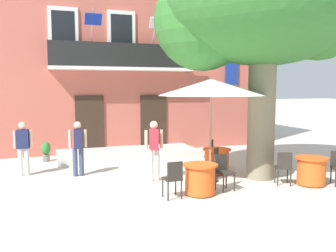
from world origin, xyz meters
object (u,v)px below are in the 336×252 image
(cafe_table_front, at_px, (311,171))
(cafe_umbrella, at_px, (211,88))
(pedestrian_mid_plaza, at_px, (23,146))
(pedestrian_by_tree, at_px, (78,145))
(pedestrian_near_entrance, at_px, (154,147))
(cafe_table_near_tree, at_px, (217,161))
(cafe_chair_middle_1, at_px, (173,177))
(cafe_chair_middle_0, at_px, (223,170))
(plane_tree, at_px, (261,10))
(cafe_table_middle, at_px, (200,179))
(cafe_chair_near_tree_0, at_px, (216,152))
(cafe_chair_front_1, at_px, (284,166))
(cafe_chair_near_tree_1, at_px, (213,161))
(ground_planter_left, at_px, (46,151))

(cafe_table_front, height_order, cafe_umbrella, cafe_umbrella)
(pedestrian_mid_plaza, xyz_separation_m, pedestrian_by_tree, (1.54, -0.55, 0.01))
(pedestrian_near_entrance, bearing_deg, cafe_umbrella, -20.14)
(cafe_table_near_tree, height_order, cafe_chair_middle_1, cafe_chair_middle_1)
(cafe_umbrella, distance_m, pedestrian_near_entrance, 2.28)
(cafe_chair_middle_0, xyz_separation_m, pedestrian_near_entrance, (-1.44, 1.40, 0.43))
(plane_tree, distance_m, pedestrian_by_tree, 6.49)
(cafe_chair_middle_1, relative_size, cafe_table_front, 1.05)
(cafe_table_middle, distance_m, cafe_chair_middle_0, 0.77)
(cafe_chair_near_tree_0, relative_size, cafe_chair_middle_0, 1.00)
(pedestrian_mid_plaza, bearing_deg, cafe_chair_near_tree_0, -8.55)
(plane_tree, bearing_deg, cafe_table_middle, -155.94)
(cafe_chair_front_1, xyz_separation_m, cafe_umbrella, (-1.70, 0.99, 2.08))
(cafe_table_front, bearing_deg, cafe_table_middle, 177.29)
(cafe_chair_middle_0, distance_m, cafe_chair_front_1, 1.74)
(cafe_chair_near_tree_1, bearing_deg, cafe_chair_middle_0, -101.14)
(cafe_table_near_tree, distance_m, cafe_chair_near_tree_1, 0.77)
(ground_planter_left, distance_m, pedestrian_mid_plaza, 2.14)
(cafe_chair_near_tree_1, relative_size, cafe_chair_middle_1, 1.00)
(cafe_table_near_tree, xyz_separation_m, pedestrian_near_entrance, (-2.08, -0.27, 0.57))
(cafe_table_middle, xyz_separation_m, cafe_table_front, (3.19, -0.15, 0.00))
(cafe_chair_middle_0, relative_size, pedestrian_near_entrance, 0.54)
(plane_tree, distance_m, ground_planter_left, 8.49)
(cafe_chair_middle_1, distance_m, ground_planter_left, 6.23)
(cafe_table_front, xyz_separation_m, cafe_chair_front_1, (-0.72, 0.22, 0.14))
(cafe_umbrella, xyz_separation_m, ground_planter_left, (-4.34, 4.37, -2.22))
(cafe_chair_front_1, bearing_deg, cafe_chair_middle_1, -176.57)
(cafe_table_front, bearing_deg, cafe_table_near_tree, 132.00)
(cafe_chair_near_tree_0, height_order, cafe_table_middle, cafe_chair_near_tree_0)
(cafe_table_front, bearing_deg, pedestrian_by_tree, 152.56)
(plane_tree, bearing_deg, pedestrian_mid_plaza, 159.07)
(cafe_chair_front_1, xyz_separation_m, ground_planter_left, (-6.04, 5.36, -0.14))
(cafe_chair_middle_1, relative_size, pedestrian_by_tree, 0.56)
(cafe_chair_near_tree_1, bearing_deg, ground_planter_left, 137.23)
(cafe_chair_middle_0, bearing_deg, pedestrian_by_tree, 141.55)
(cafe_umbrella, height_order, pedestrian_mid_plaza, cafe_umbrella)
(cafe_chair_near_tree_1, relative_size, pedestrian_near_entrance, 0.54)
(cafe_table_middle, relative_size, cafe_chair_middle_0, 0.95)
(cafe_umbrella, bearing_deg, cafe_chair_near_tree_0, 59.10)
(pedestrian_mid_plaza, bearing_deg, cafe_table_middle, -39.32)
(cafe_table_middle, relative_size, ground_planter_left, 1.23)
(cafe_chair_near_tree_0, height_order, cafe_chair_middle_1, same)
(cafe_chair_near_tree_1, relative_size, ground_planter_left, 1.29)
(cafe_table_middle, bearing_deg, cafe_table_near_tree, 53.76)
(pedestrian_by_tree, bearing_deg, cafe_table_near_tree, -14.18)
(plane_tree, distance_m, cafe_chair_front_1, 4.33)
(plane_tree, relative_size, cafe_table_near_tree, 7.61)
(cafe_chair_near_tree_0, xyz_separation_m, cafe_chair_near_tree_1, (-0.73, -1.31, 0.00))
(cafe_chair_middle_0, distance_m, pedestrian_by_tree, 4.35)
(cafe_chair_middle_0, relative_size, ground_planter_left, 1.29)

